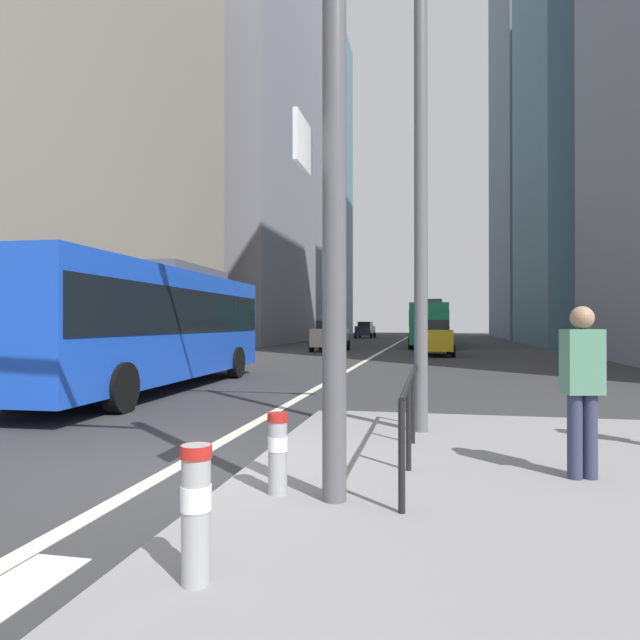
# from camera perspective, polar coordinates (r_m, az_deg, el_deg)

# --- Properties ---
(ground_plane) EXTENTS (160.00, 160.00, 0.00)m
(ground_plane) POSITION_cam_1_polar(r_m,az_deg,el_deg) (26.36, 4.74, -4.16)
(ground_plane) COLOR #303033
(lane_centre_line) EXTENTS (0.20, 80.00, 0.01)m
(lane_centre_line) POSITION_cam_1_polar(r_m,az_deg,el_deg) (36.29, 6.57, -3.10)
(lane_centre_line) COLOR beige
(lane_centre_line) RESTS_ON ground
(office_tower_left_near) EXTENTS (11.81, 20.35, 28.64)m
(office_tower_left_near) POSITION_cam_1_polar(r_m,az_deg,el_deg) (32.94, -27.26, 22.12)
(office_tower_left_near) COLOR gray
(office_tower_left_near) RESTS_ON ground
(office_tower_left_mid) EXTENTS (13.68, 25.03, 48.17)m
(office_tower_left_mid) POSITION_cam_1_polar(r_m,az_deg,el_deg) (59.10, -8.95, 21.86)
(office_tower_left_mid) COLOR gray
(office_tower_left_mid) RESTS_ON ground
(office_tower_left_far) EXTENTS (12.23, 22.41, 46.74)m
(office_tower_left_far) POSITION_cam_1_polar(r_m,az_deg,el_deg) (85.72, -1.87, 14.27)
(office_tower_left_far) COLOR slate
(office_tower_left_far) RESTS_ON ground
(office_tower_right_mid) EXTENTS (12.65, 16.69, 39.04)m
(office_tower_right_mid) POSITION_cam_1_polar(r_m,az_deg,el_deg) (52.93, 27.59, 19.31)
(office_tower_right_mid) COLOR slate
(office_tower_right_mid) RESTS_ON ground
(office_tower_right_far) EXTENTS (11.97, 22.20, 51.77)m
(office_tower_right_far) POSITION_cam_1_polar(r_m,az_deg,el_deg) (76.88, 22.38, 17.98)
(office_tower_right_far) COLOR slate
(office_tower_right_far) RESTS_ON ground
(city_bus_blue_oncoming) EXTENTS (2.93, 11.14, 3.40)m
(city_bus_blue_oncoming) POSITION_cam_1_polar(r_m,az_deg,el_deg) (15.27, -17.03, -0.03)
(city_bus_blue_oncoming) COLOR blue
(city_bus_blue_oncoming) RESTS_ON ground
(sedan_white_oncoming) EXTENTS (2.17, 4.36, 1.94)m
(sedan_white_oncoming) POSITION_cam_1_polar(r_m,az_deg,el_deg) (16.68, -28.38, -2.94)
(sedan_white_oncoming) COLOR silver
(sedan_white_oncoming) RESTS_ON ground
(city_bus_red_receding) EXTENTS (2.82, 11.00, 3.40)m
(city_bus_red_receding) POSITION_cam_1_polar(r_m,az_deg,el_deg) (41.49, 11.02, -0.22)
(city_bus_red_receding) COLOR #198456
(city_bus_red_receding) RESTS_ON ground
(car_oncoming_mid) EXTENTS (2.18, 4.65, 1.94)m
(car_oncoming_mid) POSITION_cam_1_polar(r_m,az_deg,el_deg) (66.49, 4.67, -1.00)
(car_oncoming_mid) COLOR #232838
(car_oncoming_mid) RESTS_ON ground
(car_receding_near) EXTENTS (2.19, 4.31, 1.94)m
(car_receding_near) POSITION_cam_1_polar(r_m,az_deg,el_deg) (54.44, 12.18, -1.14)
(car_receding_near) COLOR black
(car_receding_near) RESTS_ON ground
(car_receding_far) EXTENTS (2.18, 4.56, 1.94)m
(car_receding_far) POSITION_cam_1_polar(r_m,az_deg,el_deg) (30.93, 11.56, -1.75)
(car_receding_far) COLOR gold
(car_receding_far) RESTS_ON ground
(car_oncoming_far) EXTENTS (2.05, 4.42, 1.94)m
(car_oncoming_far) POSITION_cam_1_polar(r_m,az_deg,el_deg) (35.36, 1.08, -1.58)
(car_oncoming_far) COLOR #B2A899
(car_oncoming_far) RESTS_ON ground
(traffic_signal_gantry) EXTENTS (5.77, 0.65, 6.00)m
(traffic_signal_gantry) POSITION_cam_1_polar(r_m,az_deg,el_deg) (6.15, -17.74, 21.97)
(traffic_signal_gantry) COLOR #515156
(traffic_signal_gantry) RESTS_ON median_island
(street_lamp_post) EXTENTS (5.50, 0.32, 8.00)m
(street_lamp_post) POSITION_cam_1_polar(r_m,az_deg,el_deg) (9.12, 10.27, 22.40)
(street_lamp_post) COLOR #56565B
(street_lamp_post) RESTS_ON median_island
(bollard_left) EXTENTS (0.20, 0.20, 0.86)m
(bollard_left) POSITION_cam_1_polar(r_m,az_deg,el_deg) (3.70, -12.57, -18.12)
(bollard_left) COLOR #99999E
(bollard_left) RESTS_ON median_island
(bollard_right) EXTENTS (0.20, 0.20, 0.76)m
(bollard_right) POSITION_cam_1_polar(r_m,az_deg,el_deg) (5.40, -4.35, -12.98)
(bollard_right) COLOR #99999E
(bollard_right) RESTS_ON median_island
(pedestrian_railing) EXTENTS (0.06, 4.24, 0.98)m
(pedestrian_railing) POSITION_cam_1_polar(r_m,az_deg,el_deg) (6.92, 9.29, -7.68)
(pedestrian_railing) COLOR black
(pedestrian_railing) RESTS_ON median_island
(pedestrian_waiting) EXTENTS (0.43, 0.32, 1.79)m
(pedestrian_waiting) POSITION_cam_1_polar(r_m,az_deg,el_deg) (6.40, 25.26, -5.76)
(pedestrian_waiting) COLOR #2D334C
(pedestrian_waiting) RESTS_ON median_island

